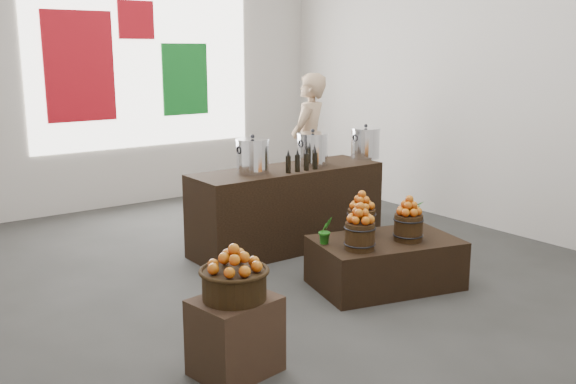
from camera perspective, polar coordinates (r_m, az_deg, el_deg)
ground at (r=6.28m, az=-1.14°, el=-7.11°), size 7.00×7.00×0.00m
back_wall at (r=9.00m, az=-14.48°, el=11.44°), size 6.00×0.04×4.00m
back_opening at (r=9.10m, az=-12.65°, el=11.54°), size 3.20×0.02×2.40m
deco_red_left at (r=8.76m, az=-18.05°, el=10.55°), size 0.90×0.04×1.40m
deco_green_right at (r=9.36m, az=-9.13°, el=9.86°), size 0.70×0.04×1.00m
deco_red_upper at (r=9.06m, az=-13.37°, el=14.67°), size 0.50×0.04×0.50m
crate at (r=4.36m, az=-4.71°, el=-12.62°), size 0.58×0.50×0.52m
wicker_basket at (r=4.22m, az=-4.79°, el=-8.21°), size 0.42×0.42×0.19m
apples_in_basket at (r=4.16m, az=-4.84°, el=-5.85°), size 0.33×0.33×0.18m
display_table at (r=5.92m, az=8.63°, el=-6.22°), size 1.43×1.08×0.44m
apple_bucket_front_left at (r=5.50m, az=6.40°, el=-3.92°), size 0.25×0.25×0.24m
apples_in_bucket_front_left at (r=5.45m, az=6.45°, el=-1.87°), size 0.19×0.19×0.17m
apple_bucket_front_right at (r=5.83m, az=10.64°, el=-3.12°), size 0.25×0.25×0.24m
apples_in_bucket_front_right at (r=5.78m, az=10.72°, el=-1.18°), size 0.19×0.19×0.17m
apple_bucket_rear at (r=5.96m, az=6.53°, el=-2.64°), size 0.25×0.25×0.24m
apples_in_bucket_rear at (r=5.91m, az=6.58°, el=-0.73°), size 0.19×0.19×0.17m
herb_garnish_right at (r=6.19m, az=10.72°, el=-2.06°), size 0.27×0.25×0.27m
herb_garnish_left at (r=5.64m, az=3.37°, el=-3.42°), size 0.13×0.11×0.24m
counter at (r=6.92m, az=-0.05°, el=-1.45°), size 2.15×0.69×0.88m
stock_pot_left at (r=6.55m, az=-3.16°, el=3.14°), size 0.33×0.33×0.33m
stock_pot_center at (r=7.00m, az=2.20°, el=3.76°), size 0.33×0.33×0.33m
stock_pot_right at (r=7.51m, az=6.89°, el=4.27°), size 0.33×0.33×0.33m
oil_cruets at (r=6.63m, az=1.04°, el=2.89°), size 0.31×0.06×0.24m
shopper at (r=8.33m, az=1.86°, el=4.25°), size 0.79×0.71×1.82m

